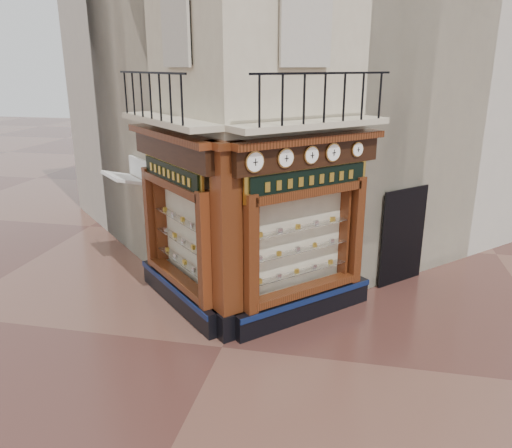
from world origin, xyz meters
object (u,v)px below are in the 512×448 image
(corner_pilaster, at_px, (227,246))
(clock_b, at_px, (286,158))
(signboard_left, at_px, (172,174))
(clock_a, at_px, (255,162))
(clock_c, at_px, (311,155))
(awning, at_px, (131,270))
(signboard_right, at_px, (309,180))
(clock_e, at_px, (357,149))
(clock_d, at_px, (333,152))

(corner_pilaster, distance_m, clock_b, 2.03)
(corner_pilaster, distance_m, signboard_left, 2.12)
(clock_a, relative_size, clock_b, 1.06)
(clock_c, height_order, awning, clock_c)
(corner_pilaster, distance_m, awning, 4.85)
(clock_a, height_order, signboard_right, clock_a)
(clock_b, bearing_deg, clock_e, 0.00)
(signboard_right, bearing_deg, signboard_left, 135.00)
(awning, relative_size, signboard_left, 0.63)
(clock_c, bearing_deg, corner_pilaster, 165.78)
(corner_pilaster, relative_size, clock_e, 12.70)
(corner_pilaster, xyz_separation_m, clock_b, (1.05, 0.45, 1.67))
(clock_a, bearing_deg, clock_e, 0.00)
(clock_b, bearing_deg, clock_d, -0.00)
(corner_pilaster, distance_m, clock_d, 2.83)
(corner_pilaster, bearing_deg, clock_c, -14.22)
(clock_c, relative_size, clock_e, 1.15)
(clock_b, xyz_separation_m, signboard_right, (0.41, 0.56, -0.52))
(clock_e, bearing_deg, clock_c, -180.00)
(corner_pilaster, xyz_separation_m, clock_a, (0.56, -0.04, 1.67))
(clock_d, xyz_separation_m, awning, (-5.36, 1.48, -3.62))
(clock_b, bearing_deg, awning, 107.89)
(clock_c, distance_m, signboard_right, 0.54)
(clock_d, distance_m, signboard_left, 3.40)
(clock_a, xyz_separation_m, clock_b, (0.49, 0.49, 0.00))
(clock_c, xyz_separation_m, clock_d, (0.39, 0.39, -0.00))
(clock_b, height_order, clock_c, clock_b)
(clock_b, height_order, signboard_left, clock_b)
(clock_c, height_order, signboard_right, clock_c)
(clock_e, bearing_deg, awning, 125.18)
(clock_c, relative_size, awning, 0.28)
(corner_pilaster, relative_size, signboard_right, 1.79)
(clock_a, height_order, awning, clock_a)
(clock_b, distance_m, signboard_right, 0.87)
(clock_d, height_order, awning, clock_d)
(clock_a, xyz_separation_m, clock_d, (1.33, 1.33, 0.00))
(clock_b, relative_size, awning, 0.29)
(signboard_right, bearing_deg, corner_pilaster, 169.75)
(clock_e, xyz_separation_m, signboard_left, (-3.82, -0.74, -0.52))
(clock_d, bearing_deg, signboard_right, 167.36)
(corner_pilaster, height_order, clock_e, corner_pilaster)
(clock_c, bearing_deg, signboard_left, 132.60)
(clock_c, distance_m, clock_e, 1.23)
(clock_c, distance_m, awning, 6.43)
(awning, height_order, signboard_right, signboard_right)
(clock_b, distance_m, clock_d, 1.18)
(corner_pilaster, height_order, clock_b, corner_pilaster)
(clock_d, relative_size, awning, 0.30)
(clock_c, bearing_deg, signboard_right, 59.61)
(clock_b, distance_m, signboard_left, 2.63)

